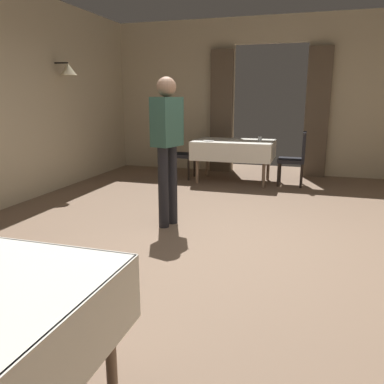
{
  "coord_description": "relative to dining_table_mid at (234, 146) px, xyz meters",
  "views": [
    {
      "loc": [
        0.85,
        -3.79,
        1.49
      ],
      "look_at": [
        -0.32,
        0.03,
        0.52
      ],
      "focal_mm": 36.54,
      "sensor_mm": 36.0,
      "label": 1
    }
  ],
  "objects": [
    {
      "name": "dining_table_mid",
      "position": [
        0.0,
        0.0,
        0.0
      ],
      "size": [
        1.4,
        0.93,
        0.75
      ],
      "color": "#7A604C",
      "rests_on": "ground"
    },
    {
      "name": "chair_mid_right",
      "position": [
        1.09,
        0.02,
        -0.13
      ],
      "size": [
        0.44,
        0.44,
        0.93
      ],
      "color": "black",
      "rests_on": "ground"
    },
    {
      "name": "plate_mid_c",
      "position": [
        -0.01,
        0.13,
        0.11
      ],
      "size": [
        0.24,
        0.24,
        0.01
      ],
      "primitive_type": "cylinder",
      "color": "white",
      "rests_on": "dining_table_mid"
    },
    {
      "name": "chair_mid_left",
      "position": [
        -1.09,
        0.07,
        -0.13
      ],
      "size": [
        0.44,
        0.44,
        0.93
      ],
      "color": "black",
      "rests_on": "ground"
    },
    {
      "name": "wall_back",
      "position": [
        0.46,
        1.09,
        0.86
      ],
      "size": [
        6.4,
        0.27,
        3.0
      ],
      "color": "beige",
      "rests_on": "ground"
    },
    {
      "name": "glass_mid_b",
      "position": [
        0.46,
        -0.01,
        0.15
      ],
      "size": [
        0.07,
        0.07,
        0.08
      ],
      "primitive_type": "cylinder",
      "color": "silver",
      "rests_on": "dining_table_mid"
    },
    {
      "name": "plate_mid_a",
      "position": [
        -0.41,
        -0.23,
        0.11
      ],
      "size": [
        0.2,
        0.2,
        0.01
      ],
      "primitive_type": "cylinder",
      "color": "white",
      "rests_on": "dining_table_mid"
    },
    {
      "name": "ground",
      "position": [
        0.46,
        -3.09,
        -0.65
      ],
      "size": [
        10.08,
        10.08,
        0.0
      ],
      "primitive_type": "plane",
      "color": "#7A604C"
    },
    {
      "name": "person_waiter_by_doorway",
      "position": [
        -0.27,
        -2.68,
        0.38
      ],
      "size": [
        0.31,
        0.41,
        1.72
      ],
      "color": "black",
      "rests_on": "ground"
    }
  ]
}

